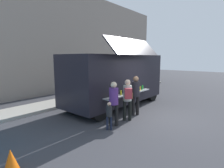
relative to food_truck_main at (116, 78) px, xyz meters
The scene contains 10 objects.
ground_plane 2.93m from the food_truck_main, 96.84° to the right, with size 60.00×60.00×0.00m, color #38383D.
curb_strip 4.99m from the food_truck_main, 146.77° to the left, with size 28.00×1.60×0.15m, color #9E998E.
building_behind 7.55m from the food_truck_main, 114.72° to the left, with size 32.00×2.40×7.64m, color gray.
food_truck_main is the anchor object (origin of this frame).
traffic_cone_orange 6.33m from the food_truck_main, 164.26° to the right, with size 0.36×0.36×0.55m, color orange.
trash_bin 5.03m from the food_truck_main, 28.16° to the left, with size 0.60×0.60×0.91m, color #2E6036.
customer_front_ordering 1.89m from the food_truck_main, 114.52° to the right, with size 0.56×0.42×1.76m.
customer_mid_with_backpack 2.44m from the food_truck_main, 130.97° to the right, with size 0.53×0.51×1.69m.
customer_rear_waiting 2.95m from the food_truck_main, 143.83° to the right, with size 0.34×0.34×1.68m.
child_near_queue 3.44m from the food_truck_main, 146.27° to the right, with size 0.21×0.21×1.02m.
Camera 1 is at (-7.12, -3.25, 2.55)m, focal length 28.68 mm.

